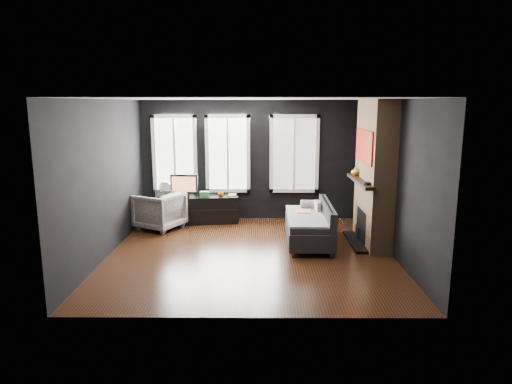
{
  "coord_description": "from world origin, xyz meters",
  "views": [
    {
      "loc": [
        0.15,
        -7.78,
        2.65
      ],
      "look_at": [
        0.1,
        0.3,
        1.05
      ],
      "focal_mm": 32.0,
      "sensor_mm": 36.0,
      "label": 1
    }
  ],
  "objects_px": {
    "armchair": "(159,209)",
    "mantel_vase": "(356,171)",
    "monitor": "(184,184)",
    "sofa": "(309,223)",
    "media_console": "(198,209)",
    "mug": "(221,193)",
    "book": "(228,190)"
  },
  "relations": [
    {
      "from": "media_console",
      "to": "mug",
      "type": "bearing_deg",
      "value": -8.98
    },
    {
      "from": "book",
      "to": "mantel_vase",
      "type": "bearing_deg",
      "value": -24.32
    },
    {
      "from": "mug",
      "to": "book",
      "type": "distance_m",
      "value": 0.21
    },
    {
      "from": "sofa",
      "to": "book",
      "type": "relative_size",
      "value": 7.67
    },
    {
      "from": "monitor",
      "to": "mantel_vase",
      "type": "xyz_separation_m",
      "value": [
        3.54,
        -1.03,
        0.44
      ]
    },
    {
      "from": "monitor",
      "to": "book",
      "type": "relative_size",
      "value": 2.6
    },
    {
      "from": "media_console",
      "to": "mug",
      "type": "xyz_separation_m",
      "value": [
        0.51,
        -0.01,
        0.36
      ]
    },
    {
      "from": "armchair",
      "to": "mantel_vase",
      "type": "distance_m",
      "value": 4.13
    },
    {
      "from": "media_console",
      "to": "sofa",
      "type": "bearing_deg",
      "value": -40.72
    },
    {
      "from": "monitor",
      "to": "book",
      "type": "height_order",
      "value": "monitor"
    },
    {
      "from": "armchair",
      "to": "sofa",
      "type": "bearing_deg",
      "value": 100.07
    },
    {
      "from": "monitor",
      "to": "armchair",
      "type": "bearing_deg",
      "value": -127.67
    },
    {
      "from": "mantel_vase",
      "to": "monitor",
      "type": "bearing_deg",
      "value": 163.8
    },
    {
      "from": "armchair",
      "to": "monitor",
      "type": "distance_m",
      "value": 0.82
    },
    {
      "from": "media_console",
      "to": "book",
      "type": "relative_size",
      "value": 7.38
    },
    {
      "from": "sofa",
      "to": "book",
      "type": "distance_m",
      "value": 2.32
    },
    {
      "from": "monitor",
      "to": "book",
      "type": "bearing_deg",
      "value": 12.3
    },
    {
      "from": "media_console",
      "to": "mantel_vase",
      "type": "distance_m",
      "value": 3.56
    },
    {
      "from": "sofa",
      "to": "media_console",
      "type": "distance_m",
      "value": 2.75
    },
    {
      "from": "media_console",
      "to": "mug",
      "type": "relative_size",
      "value": 14.26
    },
    {
      "from": "sofa",
      "to": "mug",
      "type": "distance_m",
      "value": 2.34
    },
    {
      "from": "media_console",
      "to": "mug",
      "type": "distance_m",
      "value": 0.62
    },
    {
      "from": "book",
      "to": "media_console",
      "type": "bearing_deg",
      "value": -170.17
    },
    {
      "from": "armchair",
      "to": "media_console",
      "type": "relative_size",
      "value": 0.49
    },
    {
      "from": "armchair",
      "to": "mug",
      "type": "distance_m",
      "value": 1.38
    },
    {
      "from": "armchair",
      "to": "monitor",
      "type": "height_order",
      "value": "monitor"
    },
    {
      "from": "armchair",
      "to": "mug",
      "type": "relative_size",
      "value": 7.05
    },
    {
      "from": "media_console",
      "to": "mantel_vase",
      "type": "relative_size",
      "value": 9.2
    },
    {
      "from": "sofa",
      "to": "mug",
      "type": "xyz_separation_m",
      "value": [
        -1.79,
        1.49,
        0.27
      ]
    },
    {
      "from": "mug",
      "to": "mantel_vase",
      "type": "relative_size",
      "value": 0.65
    },
    {
      "from": "media_console",
      "to": "book",
      "type": "height_order",
      "value": "book"
    },
    {
      "from": "mantel_vase",
      "to": "armchair",
      "type": "bearing_deg",
      "value": 172.58
    }
  ]
}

